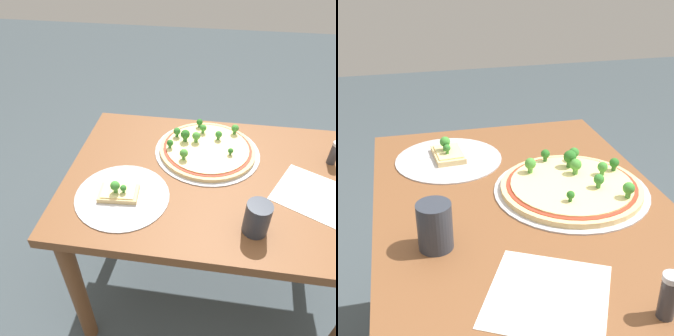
# 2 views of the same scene
# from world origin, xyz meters

# --- Properties ---
(ground_plane) EXTENTS (8.00, 8.00, 0.00)m
(ground_plane) POSITION_xyz_m (0.00, 0.00, 0.00)
(ground_plane) COLOR #3D474C
(dining_table) EXTENTS (1.06, 0.72, 0.71)m
(dining_table) POSITION_xyz_m (0.00, 0.00, 0.60)
(dining_table) COLOR brown
(dining_table) RESTS_ON ground_plane
(pizza_tray_whole) EXTENTS (0.40, 0.40, 0.07)m
(pizza_tray_whole) POSITION_xyz_m (-0.05, 0.14, 0.72)
(pizza_tray_whole) COLOR #B7B7BC
(pizza_tray_whole) RESTS_ON dining_table
(pizza_tray_slice) EXTENTS (0.31, 0.31, 0.07)m
(pizza_tray_slice) POSITION_xyz_m (-0.31, -0.15, 0.72)
(pizza_tray_slice) COLOR #B7B7BC
(pizza_tray_slice) RESTS_ON dining_table
(drinking_cup) EXTENTS (0.07, 0.07, 0.10)m
(drinking_cup) POSITION_xyz_m (0.11, -0.23, 0.76)
(drinking_cup) COLOR #2D333D
(drinking_cup) RESTS_ON dining_table
(condiment_shaker) EXTENTS (0.03, 0.03, 0.09)m
(condiment_shaker) POSITION_xyz_m (0.41, 0.14, 0.75)
(condiment_shaker) COLOR #333338
(condiment_shaker) RESTS_ON dining_table
(paper_menu) EXTENTS (0.30, 0.30, 0.00)m
(paper_menu) POSITION_xyz_m (0.31, -0.04, 0.71)
(paper_menu) COLOR white
(paper_menu) RESTS_ON dining_table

